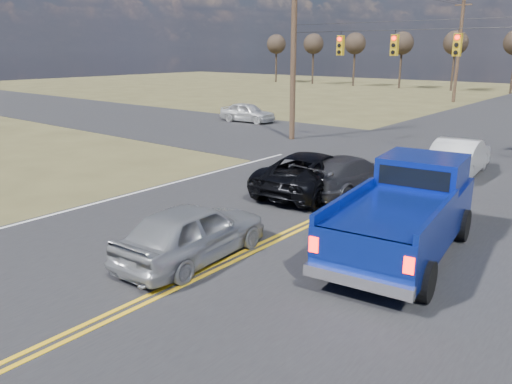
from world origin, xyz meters
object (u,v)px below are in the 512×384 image
Objects in this scene: black_suv at (314,172)px; cross_car_west at (247,112)px; dgrey_car_queue at (348,175)px; silver_suv at (193,232)px; pickup_truck at (406,213)px; white_car_queue at (459,156)px.

black_suv reaches higher than cross_car_west.
silver_suv is at bearing 94.60° from dgrey_car_queue.
pickup_truck reaches higher than white_car_queue.
pickup_truck is 9.82m from white_car_queue.
dgrey_car_queue is (0.00, 7.81, -0.04)m from silver_suv.
cross_car_west is at bearing -57.19° from silver_suv.
cross_car_west is (-13.90, 12.62, -0.06)m from black_suv.
black_suv is at bearing 138.03° from pickup_truck.
white_car_queue is at bearing -122.20° from black_suv.
white_car_queue is (3.21, 6.24, 0.02)m from black_suv.
black_suv reaches higher than silver_suv.
black_suv is 18.77m from cross_car_west.
cross_car_west is at bearing -33.94° from dgrey_car_queue.
pickup_truck is at bearing 94.60° from white_car_queue.
white_car_queue is at bearing 92.89° from pickup_truck.
white_car_queue is at bearing -107.14° from dgrey_car_queue.
white_car_queue is 0.99× the size of dgrey_car_queue.
white_car_queue is (2.19, 13.31, 0.04)m from silver_suv.
silver_suv is at bearing -144.55° from pickup_truck.
silver_suv is 0.80× the size of black_suv.
cross_car_west is (-18.86, 16.04, -0.43)m from pickup_truck.
black_suv is 7.02m from white_car_queue.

